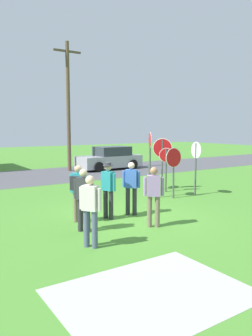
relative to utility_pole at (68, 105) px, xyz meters
name	(u,v)px	position (x,y,z in m)	size (l,w,h in m)	color
ground_plane	(127,218)	(-3.11, -11.37, -4.21)	(80.00, 80.00, 0.00)	#47842D
street_asphalt	(27,177)	(-3.11, -1.19, -4.21)	(60.00, 6.40, 0.01)	#4C4C51
concrete_path	(152,293)	(-5.35, -15.51, -4.21)	(3.20, 2.40, 0.01)	#ADAAA3
utility_pole	(68,105)	(0.00, 0.00, 0.00)	(1.80, 0.24, 8.06)	brown
parked_car_on_street	(110,159)	(2.64, -0.63, -3.52)	(4.35, 2.12, 1.51)	#A5A8AD
stop_sign_leaning_left	(166,163)	(0.61, -8.82, -2.94)	(0.52, 0.37, 1.91)	#474C4C
stop_sign_low_front	(150,155)	(-0.80, -9.51, -2.50)	(0.31, 0.55, 2.60)	#474C4C
stop_sign_center_cluster	(174,164)	(0.03, -9.96, -2.86)	(0.78, 0.13, 1.99)	#474C4C
stop_sign_leaning_right	(162,154)	(0.81, -8.31, -2.62)	(0.72, 0.50, 2.31)	#474C4C
stop_sign_rear_right	(149,162)	(0.33, -7.99, -2.96)	(0.45, 0.54, 1.87)	#474C4C
stop_sign_rear_left	(196,159)	(1.20, -10.00, -2.73)	(0.14, 0.67, 2.20)	#474C4C
person_with_sunhat	(78,190)	(-4.57, -11.01, -3.23)	(0.46, 0.50, 1.69)	#7A6B56
person_holding_notes	(131,185)	(-2.80, -11.15, -3.26)	(0.43, 0.43, 1.69)	#2D2D33
person_on_left	(84,197)	(-4.81, -11.86, -3.26)	(0.39, 0.47, 1.69)	#2D2D33
person_near_signs	(154,194)	(-3.00, -12.55, -3.26)	(0.47, 0.39, 1.69)	#7A6B56
person_in_blue	(90,207)	(-5.20, -13.01, -3.26)	(0.38, 0.50, 1.69)	#4C5670
person_in_teal	(108,187)	(-3.63, -11.14, -3.23)	(0.32, 0.55, 1.74)	#2D2D33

